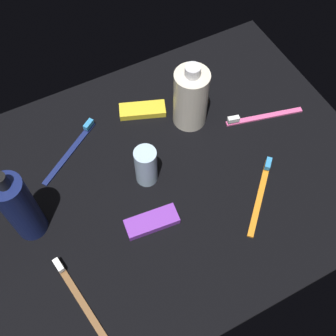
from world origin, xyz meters
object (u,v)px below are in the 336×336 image
at_px(snack_bar_purple, 152,222).
at_px(lotion_bottle, 20,208).
at_px(toothbrush_pink, 260,116).
at_px(snack_bar_yellow, 142,110).
at_px(deodorant_stick, 146,166).
at_px(toothbrush_brown, 77,295).
at_px(toothbrush_orange, 261,191).
at_px(bodywash_bottle, 191,98).
at_px(toothbrush_navy, 73,148).

bearing_deg(snack_bar_purple, lotion_bottle, 160.63).
bearing_deg(toothbrush_pink, snack_bar_yellow, 148.88).
height_order(deodorant_stick, toothbrush_brown, deodorant_stick).
relative_size(lotion_bottle, deodorant_stick, 2.09).
height_order(deodorant_stick, toothbrush_pink, deodorant_stick).
xyz_separation_m(toothbrush_orange, toothbrush_brown, (-0.41, -0.02, 0.00)).
bearing_deg(toothbrush_brown, snack_bar_purple, 19.89).
bearing_deg(lotion_bottle, toothbrush_pink, 1.97).
distance_m(deodorant_stick, toothbrush_brown, 0.27).
height_order(bodywash_bottle, deodorant_stick, bodywash_bottle).
xyz_separation_m(bodywash_bottle, toothbrush_pink, (0.14, -0.07, -0.07)).
height_order(toothbrush_brown, snack_bar_purple, toothbrush_brown).
bearing_deg(lotion_bottle, toothbrush_orange, -18.08).
bearing_deg(deodorant_stick, toothbrush_orange, -36.11).
bearing_deg(toothbrush_pink, toothbrush_navy, 164.20).
height_order(bodywash_bottle, toothbrush_navy, bodywash_bottle).
bearing_deg(toothbrush_pink, snack_bar_purple, -160.27).
distance_m(bodywash_bottle, toothbrush_orange, 0.24).
height_order(bodywash_bottle, toothbrush_orange, bodywash_bottle).
height_order(toothbrush_brown, snack_bar_yellow, toothbrush_brown).
bearing_deg(toothbrush_brown, toothbrush_navy, 70.82).
height_order(deodorant_stick, toothbrush_orange, deodorant_stick).
distance_m(toothbrush_pink, snack_bar_yellow, 0.27).
bearing_deg(deodorant_stick, snack_bar_yellow, 67.39).
relative_size(toothbrush_navy, snack_bar_yellow, 1.50).
bearing_deg(snack_bar_yellow, bodywash_bottle, -16.63).
distance_m(lotion_bottle, snack_bar_yellow, 0.36).
height_order(toothbrush_pink, snack_bar_yellow, toothbrush_pink).
bearing_deg(toothbrush_navy, snack_bar_purple, -72.10).
height_order(lotion_bottle, deodorant_stick, lotion_bottle).
bearing_deg(deodorant_stick, bodywash_bottle, 31.63).
bearing_deg(toothbrush_navy, toothbrush_orange, -42.40).
relative_size(toothbrush_orange, toothbrush_pink, 0.77).
xyz_separation_m(lotion_bottle, bodywash_bottle, (0.40, 0.09, -0.01)).
relative_size(lotion_bottle, toothbrush_navy, 1.26).
height_order(deodorant_stick, toothbrush_navy, deodorant_stick).
xyz_separation_m(lotion_bottle, toothbrush_orange, (0.44, -0.14, -0.08)).
distance_m(lotion_bottle, bodywash_bottle, 0.41).
bearing_deg(toothbrush_pink, deodorant_stick, -175.73).
bearing_deg(lotion_bottle, toothbrush_brown, -79.87).
height_order(lotion_bottle, toothbrush_brown, lotion_bottle).
relative_size(toothbrush_navy, snack_bar_purple, 1.50).
bearing_deg(toothbrush_brown, deodorant_stick, 36.84).
bearing_deg(snack_bar_yellow, toothbrush_orange, -46.56).
distance_m(bodywash_bottle, snack_bar_purple, 0.28).
height_order(bodywash_bottle, toothbrush_pink, bodywash_bottle).
distance_m(toothbrush_brown, toothbrush_navy, 0.32).
relative_size(bodywash_bottle, snack_bar_purple, 1.57).
height_order(toothbrush_navy, snack_bar_yellow, toothbrush_navy).
xyz_separation_m(lotion_bottle, snack_bar_purple, (0.21, -0.10, -0.08)).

